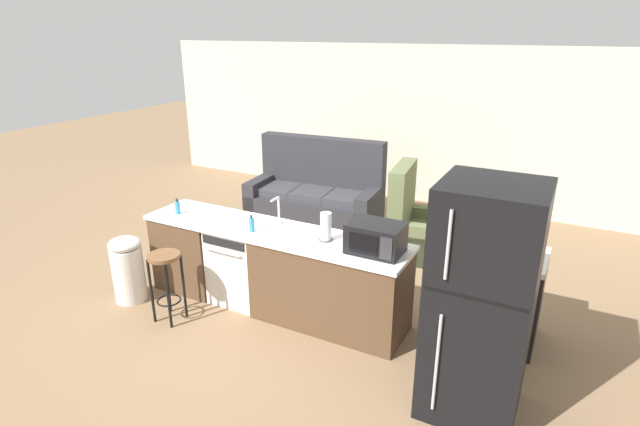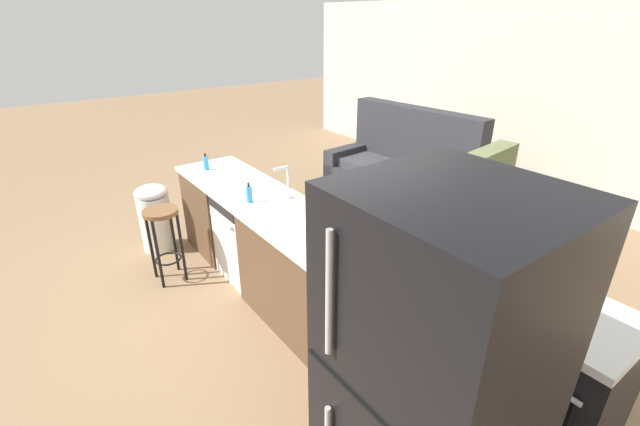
{
  "view_description": "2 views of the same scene",
  "coord_description": "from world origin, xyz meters",
  "px_view_note": "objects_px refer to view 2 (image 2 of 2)",
  "views": [
    {
      "loc": [
        2.8,
        -3.95,
        2.85
      ],
      "look_at": [
        0.53,
        0.35,
        1.03
      ],
      "focal_mm": 28.0,
      "sensor_mm": 36.0,
      "label": 1
    },
    {
      "loc": [
        3.09,
        -1.64,
        2.36
      ],
      "look_at": [
        0.38,
        0.35,
        0.8
      ],
      "focal_mm": 24.0,
      "sensor_mm": 36.0,
      "label": 2
    }
  ],
  "objects_px": {
    "dishwasher": "(253,236)",
    "paper_towel_roll": "(316,213)",
    "soap_bottle": "(249,194)",
    "trash_bin": "(155,217)",
    "microwave": "(361,241)",
    "kettle": "(526,291)",
    "stove_range": "(546,372)",
    "armchair": "(495,236)",
    "refrigerator": "(430,405)",
    "couch": "(403,175)",
    "dish_soap_bottle": "(206,163)",
    "bar_stool": "(163,230)"
  },
  "relations": [
    {
      "from": "stove_range",
      "to": "bar_stool",
      "type": "distance_m",
      "value": 3.27
    },
    {
      "from": "dishwasher",
      "to": "paper_towel_roll",
      "type": "bearing_deg",
      "value": 1.37
    },
    {
      "from": "armchair",
      "to": "dish_soap_bottle",
      "type": "bearing_deg",
      "value": -134.66
    },
    {
      "from": "refrigerator",
      "to": "soap_bottle",
      "type": "bearing_deg",
      "value": 169.87
    },
    {
      "from": "dishwasher",
      "to": "microwave",
      "type": "relative_size",
      "value": 1.68
    },
    {
      "from": "stove_range",
      "to": "refrigerator",
      "type": "bearing_deg",
      "value": -90.01
    },
    {
      "from": "microwave",
      "to": "trash_bin",
      "type": "xyz_separation_m",
      "value": [
        -2.63,
        -0.61,
        -0.66
      ]
    },
    {
      "from": "microwave",
      "to": "refrigerator",
      "type": "bearing_deg",
      "value": -27.42
    },
    {
      "from": "stove_range",
      "to": "refrigerator",
      "type": "distance_m",
      "value": 1.2
    },
    {
      "from": "soap_bottle",
      "to": "dish_soap_bottle",
      "type": "xyz_separation_m",
      "value": [
        -1.03,
        0.04,
        0.0
      ]
    },
    {
      "from": "trash_bin",
      "to": "dish_soap_bottle",
      "type": "bearing_deg",
      "value": 58.76
    },
    {
      "from": "soap_bottle",
      "to": "couch",
      "type": "distance_m",
      "value": 2.79
    },
    {
      "from": "dish_soap_bottle",
      "to": "couch",
      "type": "relative_size",
      "value": 0.09
    },
    {
      "from": "dishwasher",
      "to": "soap_bottle",
      "type": "height_order",
      "value": "soap_bottle"
    },
    {
      "from": "couch",
      "to": "armchair",
      "type": "height_order",
      "value": "couch"
    },
    {
      "from": "stove_range",
      "to": "paper_towel_roll",
      "type": "height_order",
      "value": "paper_towel_roll"
    },
    {
      "from": "couch",
      "to": "paper_towel_roll",
      "type": "bearing_deg",
      "value": -59.97
    },
    {
      "from": "stove_range",
      "to": "soap_bottle",
      "type": "height_order",
      "value": "soap_bottle"
    },
    {
      "from": "dishwasher",
      "to": "paper_towel_roll",
      "type": "height_order",
      "value": "paper_towel_roll"
    },
    {
      "from": "soap_bottle",
      "to": "kettle",
      "type": "distance_m",
      "value": 2.25
    },
    {
      "from": "microwave",
      "to": "kettle",
      "type": "bearing_deg",
      "value": 25.45
    },
    {
      "from": "refrigerator",
      "to": "armchair",
      "type": "bearing_deg",
      "value": 116.52
    },
    {
      "from": "paper_towel_roll",
      "to": "soap_bottle",
      "type": "height_order",
      "value": "paper_towel_roll"
    },
    {
      "from": "microwave",
      "to": "paper_towel_roll",
      "type": "xyz_separation_m",
      "value": [
        -0.53,
        0.03,
        -0.0
      ]
    },
    {
      "from": "refrigerator",
      "to": "kettle",
      "type": "relative_size",
      "value": 9.09
    },
    {
      "from": "paper_towel_roll",
      "to": "couch",
      "type": "bearing_deg",
      "value": 120.03
    },
    {
      "from": "dishwasher",
      "to": "kettle",
      "type": "height_order",
      "value": "kettle"
    },
    {
      "from": "soap_bottle",
      "to": "trash_bin",
      "type": "bearing_deg",
      "value": -160.35
    },
    {
      "from": "soap_bottle",
      "to": "trash_bin",
      "type": "relative_size",
      "value": 0.24
    },
    {
      "from": "kettle",
      "to": "couch",
      "type": "relative_size",
      "value": 0.1
    },
    {
      "from": "bar_stool",
      "to": "trash_bin",
      "type": "distance_m",
      "value": 0.71
    },
    {
      "from": "kettle",
      "to": "armchair",
      "type": "bearing_deg",
      "value": 124.94
    },
    {
      "from": "microwave",
      "to": "armchair",
      "type": "distance_m",
      "value": 2.15
    },
    {
      "from": "soap_bottle",
      "to": "trash_bin",
      "type": "xyz_separation_m",
      "value": [
        -1.34,
        -0.48,
        -0.59
      ]
    },
    {
      "from": "armchair",
      "to": "trash_bin",
      "type": "bearing_deg",
      "value": -132.4
    },
    {
      "from": "bar_stool",
      "to": "trash_bin",
      "type": "xyz_separation_m",
      "value": [
        -0.68,
        0.11,
        -0.16
      ]
    },
    {
      "from": "kettle",
      "to": "armchair",
      "type": "distance_m",
      "value": 2.06
    },
    {
      "from": "stove_range",
      "to": "paper_towel_roll",
      "type": "bearing_deg",
      "value": -161.69
    },
    {
      "from": "microwave",
      "to": "bar_stool",
      "type": "height_order",
      "value": "microwave"
    },
    {
      "from": "dishwasher",
      "to": "soap_bottle",
      "type": "bearing_deg",
      "value": -27.33
    },
    {
      "from": "refrigerator",
      "to": "microwave",
      "type": "bearing_deg",
      "value": 152.58
    },
    {
      "from": "microwave",
      "to": "paper_towel_roll",
      "type": "height_order",
      "value": "paper_towel_roll"
    },
    {
      "from": "bar_stool",
      "to": "dish_soap_bottle",
      "type": "bearing_deg",
      "value": 120.42
    },
    {
      "from": "refrigerator",
      "to": "dish_soap_bottle",
      "type": "distance_m",
      "value": 3.41
    },
    {
      "from": "paper_towel_roll",
      "to": "trash_bin",
      "type": "xyz_separation_m",
      "value": [
        -2.11,
        -0.63,
        -0.66
      ]
    },
    {
      "from": "dish_soap_bottle",
      "to": "kettle",
      "type": "xyz_separation_m",
      "value": [
        3.21,
        0.51,
        0.01
      ]
    },
    {
      "from": "stove_range",
      "to": "armchair",
      "type": "distance_m",
      "value": 1.96
    },
    {
      "from": "stove_range",
      "to": "paper_towel_roll",
      "type": "relative_size",
      "value": 3.19
    },
    {
      "from": "dishwasher",
      "to": "bar_stool",
      "type": "xyz_separation_m",
      "value": [
        -0.41,
        -0.72,
        0.11
      ]
    },
    {
      "from": "microwave",
      "to": "soap_bottle",
      "type": "distance_m",
      "value": 1.3
    }
  ]
}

